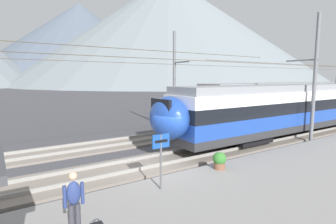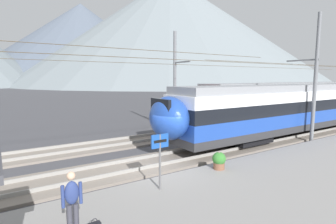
{
  "view_description": "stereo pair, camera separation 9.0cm",
  "coord_description": "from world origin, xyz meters",
  "px_view_note": "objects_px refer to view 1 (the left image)",
  "views": [
    {
      "loc": [
        -6.12,
        -10.15,
        4.32
      ],
      "look_at": [
        2.36,
        2.74,
        2.34
      ],
      "focal_mm": 28.44,
      "sensor_mm": 36.0,
      "label": 1
    },
    {
      "loc": [
        -6.05,
        -10.2,
        4.32
      ],
      "look_at": [
        2.36,
        2.74,
        2.34
      ],
      "focal_mm": 28.44,
      "sensor_mm": 36.0,
      "label": 2
    }
  ],
  "objects_px": {
    "train_near_platform": "(313,104)",
    "train_far_track": "(315,96)",
    "catenary_mast_mid": "(313,78)",
    "platform_sign": "(161,149)",
    "catenary_mast_far_side": "(175,80)",
    "passenger_walking": "(74,200)",
    "potted_plant_platform_edge": "(219,160)"
  },
  "relations": [
    {
      "from": "platform_sign",
      "to": "catenary_mast_mid",
      "type": "bearing_deg",
      "value": 6.82
    },
    {
      "from": "catenary_mast_far_side",
      "to": "passenger_walking",
      "type": "bearing_deg",
      "value": -134.55
    },
    {
      "from": "catenary_mast_mid",
      "to": "catenary_mast_far_side",
      "type": "relative_size",
      "value": 1.0
    },
    {
      "from": "train_far_track",
      "to": "platform_sign",
      "type": "xyz_separation_m",
      "value": [
        -25.65,
        -8.08,
        -0.44
      ]
    },
    {
      "from": "train_near_platform",
      "to": "catenary_mast_far_side",
      "type": "bearing_deg",
      "value": 143.83
    },
    {
      "from": "catenary_mast_mid",
      "to": "passenger_walking",
      "type": "distance_m",
      "value": 16.54
    },
    {
      "from": "catenary_mast_far_side",
      "to": "passenger_walking",
      "type": "xyz_separation_m",
      "value": [
        -10.81,
        -10.98,
        -2.91
      ]
    },
    {
      "from": "passenger_walking",
      "to": "catenary_mast_mid",
      "type": "bearing_deg",
      "value": 9.58
    },
    {
      "from": "train_far_track",
      "to": "platform_sign",
      "type": "height_order",
      "value": "train_far_track"
    },
    {
      "from": "train_near_platform",
      "to": "potted_plant_platform_edge",
      "type": "height_order",
      "value": "train_near_platform"
    },
    {
      "from": "train_near_platform",
      "to": "catenary_mast_far_side",
      "type": "xyz_separation_m",
      "value": [
        -8.85,
        6.47,
        1.9
      ]
    },
    {
      "from": "platform_sign",
      "to": "passenger_walking",
      "type": "relative_size",
      "value": 1.21
    },
    {
      "from": "train_near_platform",
      "to": "passenger_walking",
      "type": "distance_m",
      "value": 20.2
    },
    {
      "from": "train_near_platform",
      "to": "passenger_walking",
      "type": "bearing_deg",
      "value": -167.07
    },
    {
      "from": "train_far_track",
      "to": "catenary_mast_mid",
      "type": "distance_m",
      "value": 14.71
    },
    {
      "from": "catenary_mast_far_side",
      "to": "potted_plant_platform_edge",
      "type": "distance_m",
      "value": 10.8
    },
    {
      "from": "platform_sign",
      "to": "potted_plant_platform_edge",
      "type": "bearing_deg",
      "value": 7.25
    },
    {
      "from": "catenary_mast_mid",
      "to": "platform_sign",
      "type": "relative_size",
      "value": 20.75
    },
    {
      "from": "train_far_track",
      "to": "catenary_mast_mid",
      "type": "relative_size",
      "value": 0.83
    },
    {
      "from": "train_far_track",
      "to": "passenger_walking",
      "type": "relative_size",
      "value": 20.94
    },
    {
      "from": "train_near_platform",
      "to": "train_far_track",
      "type": "xyz_separation_m",
      "value": [
        9.35,
        4.75,
        0.01
      ]
    },
    {
      "from": "passenger_walking",
      "to": "potted_plant_platform_edge",
      "type": "height_order",
      "value": "passenger_walking"
    },
    {
      "from": "train_near_platform",
      "to": "catenary_mast_mid",
      "type": "bearing_deg",
      "value": -153.54
    },
    {
      "from": "catenary_mast_mid",
      "to": "potted_plant_platform_edge",
      "type": "distance_m",
      "value": 10.06
    },
    {
      "from": "passenger_walking",
      "to": "potted_plant_platform_edge",
      "type": "distance_m",
      "value": 6.91
    },
    {
      "from": "train_near_platform",
      "to": "passenger_walking",
      "type": "xyz_separation_m",
      "value": [
        -19.66,
        -4.52,
        -1.0
      ]
    },
    {
      "from": "train_far_track",
      "to": "passenger_walking",
      "type": "height_order",
      "value": "train_far_track"
    },
    {
      "from": "train_far_track",
      "to": "catenary_mast_far_side",
      "type": "bearing_deg",
      "value": 174.61
    },
    {
      "from": "train_near_platform",
      "to": "passenger_walking",
      "type": "relative_size",
      "value": 17.16
    },
    {
      "from": "train_near_platform",
      "to": "catenary_mast_far_side",
      "type": "distance_m",
      "value": 11.12
    },
    {
      "from": "train_far_track",
      "to": "passenger_walking",
      "type": "distance_m",
      "value": 30.47
    },
    {
      "from": "catenary_mast_far_side",
      "to": "platform_sign",
      "type": "xyz_separation_m",
      "value": [
        -7.45,
        -9.8,
        -2.34
      ]
    }
  ]
}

